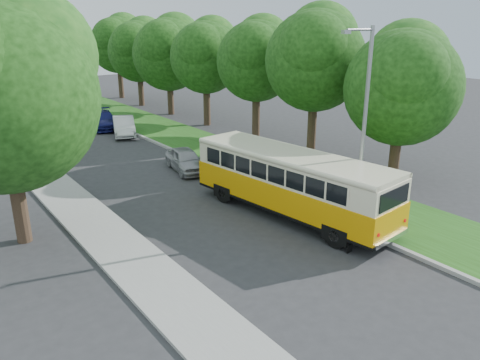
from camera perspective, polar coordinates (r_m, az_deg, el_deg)
ground at (r=19.53m, az=0.02°, el=-5.84°), size 120.00×120.00×0.00m
curb at (r=25.24m, az=-0.15°, el=0.15°), size 0.20×70.00×0.15m
grass_verge at (r=26.63m, az=3.93°, el=1.09°), size 4.50×70.00×0.13m
sidewalk at (r=21.68m, az=-18.39°, el=-4.10°), size 2.20×70.00×0.12m
treeline at (r=35.13m, az=-13.86°, el=14.65°), size 24.27×41.91×9.46m
lamppost_near at (r=19.25m, az=14.77°, el=6.88°), size 1.71×0.16×8.00m
lamppost_far at (r=31.11m, az=-25.64°, el=9.54°), size 1.71×0.16×7.50m
warning_sign at (r=27.71m, az=-22.83°, el=3.88°), size 0.56×0.10×2.50m
vintage_bus at (r=20.31m, az=6.25°, el=-0.53°), size 3.64×10.03×2.91m
car_silver at (r=26.86m, az=-6.64°, el=2.46°), size 2.22×4.02×1.30m
car_white at (r=36.27m, az=-13.97°, el=6.39°), size 2.84×4.51×1.40m
car_blue at (r=39.16m, az=-16.31°, el=7.05°), size 2.98×4.99×1.35m
car_grey at (r=46.51m, az=-19.22°, el=8.59°), size 3.38×5.64×1.47m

